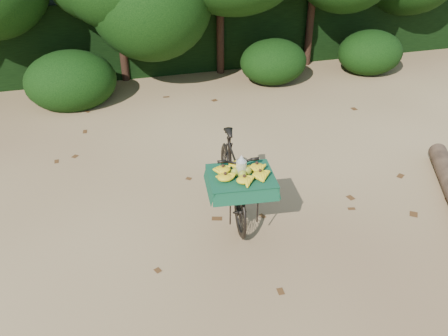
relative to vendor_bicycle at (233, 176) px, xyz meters
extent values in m
plane|color=tan|center=(0.82, 0.26, -0.59)|extent=(80.00, 80.00, 0.00)
imported|color=black|center=(0.00, 0.03, -0.02)|extent=(0.74, 1.94, 1.14)
cube|color=black|center=(-0.06, -0.57, 0.34)|extent=(0.46, 0.54, 0.03)
cube|color=#144B2D|center=(-0.06, -0.57, 0.36)|extent=(0.89, 0.77, 0.01)
ellipsoid|color=olive|center=(0.02, -0.58, 0.42)|extent=(0.11, 0.09, 0.12)
ellipsoid|color=olive|center=(-0.06, -0.50, 0.42)|extent=(0.11, 0.09, 0.12)
ellipsoid|color=olive|center=(-0.14, -0.56, 0.42)|extent=(0.11, 0.09, 0.12)
ellipsoid|color=olive|center=(-0.07, -0.64, 0.42)|extent=(0.11, 0.09, 0.12)
cylinder|color=#EAE5C6|center=(-0.06, -0.56, 0.48)|extent=(0.13, 0.13, 0.17)
cube|color=black|center=(0.82, 6.56, 0.31)|extent=(26.00, 1.80, 1.80)
camera|label=1|loc=(-1.61, -5.31, 3.55)|focal=38.00mm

